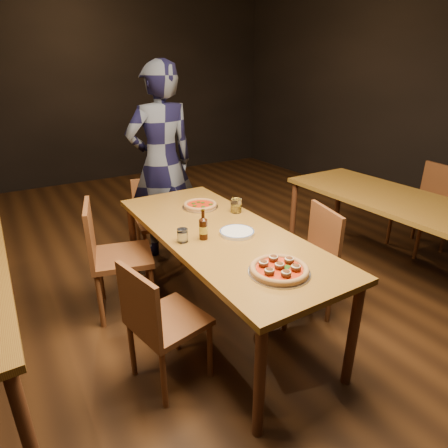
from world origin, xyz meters
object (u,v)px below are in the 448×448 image
chair_end (158,221)px  chair_main_e (299,262)px  chair_main_sw (122,256)px  chair_main_nw (169,320)px  amber_glass (236,206)px  water_glass (183,235)px  pizza_meatball (279,269)px  table_main (220,240)px  table_right (396,205)px  pizza_margherita (200,205)px  plate_stack (237,232)px  beer_bottle (203,229)px  diner (162,163)px  chair_nbr_right (422,207)px

chair_end → chair_main_e: bearing=-58.5°
chair_main_sw → chair_main_e: bearing=-109.2°
chair_main_nw → amber_glass: bearing=-67.4°
chair_main_sw → water_glass: (0.26, -0.55, 0.32)m
pizza_meatball → table_main: bearing=88.3°
table_right → pizza_margherita: pizza_margherita is taller
chair_main_nw → plate_stack: bearing=-82.0°
chair_end → amber_glass: size_ratio=7.84×
table_main → chair_main_nw: bearing=-149.6°
chair_main_sw → chair_main_e: chair_main_sw is taller
table_right → beer_bottle: size_ratio=9.79×
pizza_margherita → diner: bearing=88.0°
chair_main_nw → diner: 1.88m
chair_end → beer_bottle: (-0.15, -1.20, 0.40)m
chair_main_e → pizza_meatball: bearing=-38.4°
chair_end → chair_nbr_right: 2.71m
table_main → plate_stack: plate_stack is taller
chair_main_sw → chair_nbr_right: 3.04m
table_right → chair_main_nw: 2.27m
table_right → amber_glass: amber_glass is taller
chair_end → pizza_meatball: chair_end is taller
chair_main_nw → chair_main_e: size_ratio=0.95×
chair_main_e → chair_nbr_right: 1.88m
table_right → pizza_margherita: size_ratio=6.87×
table_right → chair_main_sw: size_ratio=2.11×
chair_nbr_right → amber_glass: (-2.13, 0.28, 0.34)m
chair_end → plate_stack: 1.30m
chair_main_e → chair_end: bearing=-143.0°
water_glass → diner: diner is taller
table_main → amber_glass: 0.41m
diner → chair_main_sw: bearing=47.5°
chair_main_nw → beer_bottle: (0.39, 0.27, 0.40)m
plate_stack → chair_end: bearing=94.1°
chair_main_e → amber_glass: (-0.26, 0.48, 0.35)m
plate_stack → pizza_margherita: bearing=86.4°
chair_nbr_right → beer_bottle: beer_bottle is taller
table_right → diner: 2.21m
pizza_meatball → chair_end: bearing=89.9°
table_main → water_glass: size_ratio=22.31×
chair_end → pizza_margherita: chair_end is taller
table_right → chair_main_e: size_ratio=2.22×
chair_main_sw → chair_end: bearing=-26.5°
beer_bottle → water_glass: bearing=166.1°
chair_main_sw → diner: diner is taller
amber_glass → pizza_margherita: bearing=127.1°
amber_glass → plate_stack: bearing=-122.5°
table_right → amber_glass: (-1.40, 0.45, 0.13)m
chair_main_nw → chair_nbr_right: 3.00m
table_right → chair_main_e: bearing=-178.5°
table_main → pizza_meatball: bearing=-91.7°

